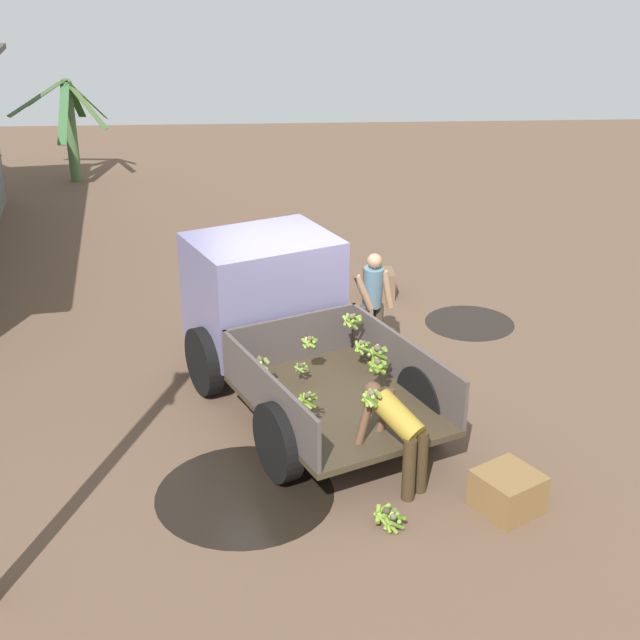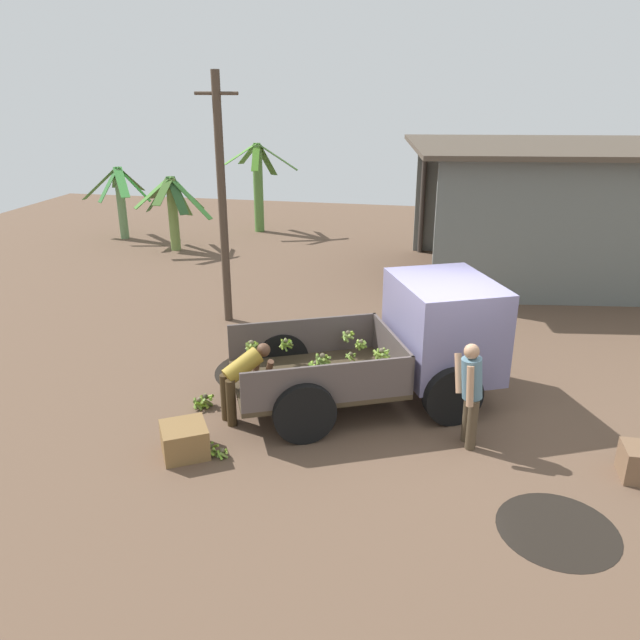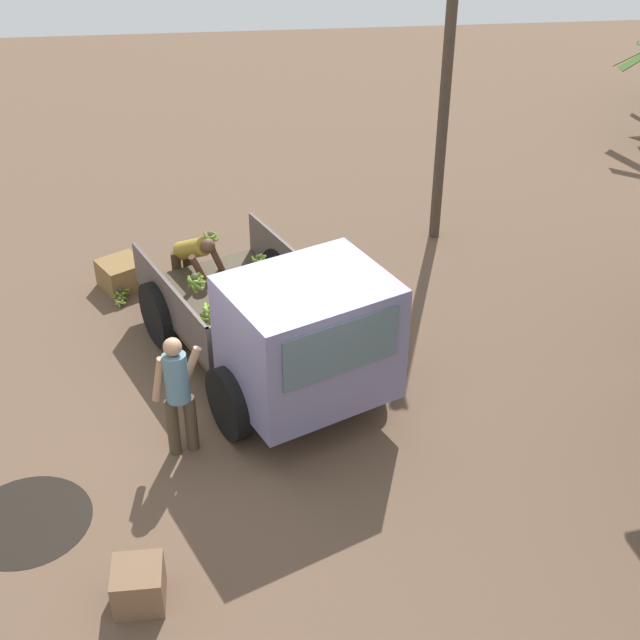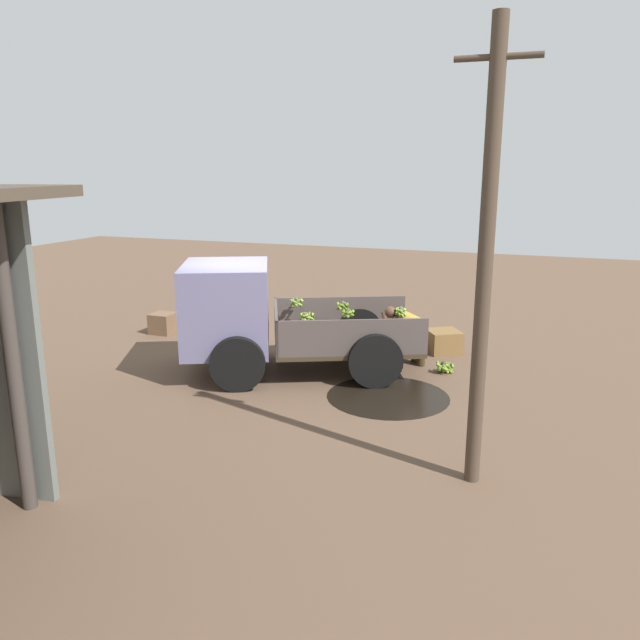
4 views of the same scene
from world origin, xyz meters
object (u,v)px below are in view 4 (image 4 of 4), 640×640
(person_worker_loading, at_px, (408,329))
(banana_bunch_on_ground_2, at_px, (416,345))
(person_foreground_visitor, at_px, (245,306))
(utility_pole, at_px, (485,261))
(banana_bunch_on_ground_3, at_px, (443,367))
(wooden_crate_0, at_px, (443,341))
(banana_bunch_on_ground_1, at_px, (448,367))
(cargo_truck, at_px, (249,315))
(wooden_crate_1, at_px, (163,323))
(banana_bunch_on_ground_0, at_px, (425,345))

(person_worker_loading, xyz_separation_m, banana_bunch_on_ground_2, (0.06, -1.16, -0.66))
(person_foreground_visitor, bearing_deg, utility_pole, -54.44)
(banana_bunch_on_ground_3, height_order, wooden_crate_0, wooden_crate_0)
(banana_bunch_on_ground_1, bearing_deg, banana_bunch_on_ground_2, -56.35)
(banana_bunch_on_ground_3, bearing_deg, cargo_truck, 18.28)
(cargo_truck, relative_size, utility_pole, 0.89)
(banana_bunch_on_ground_2, bearing_deg, utility_pole, 108.47)
(cargo_truck, relative_size, banana_bunch_on_ground_2, 24.73)
(person_worker_loading, distance_m, banana_bunch_on_ground_1, 1.04)
(utility_pole, bearing_deg, banana_bunch_on_ground_3, -75.91)
(utility_pole, bearing_deg, wooden_crate_1, -31.69)
(banana_bunch_on_ground_1, height_order, banana_bunch_on_ground_2, banana_bunch_on_ground_1)
(cargo_truck, xyz_separation_m, banana_bunch_on_ground_0, (-2.79, -2.50, -0.97))
(person_worker_loading, bearing_deg, cargo_truck, -16.70)
(wooden_crate_1, bearing_deg, person_worker_loading, 175.34)
(wooden_crate_0, relative_size, wooden_crate_1, 1.24)
(utility_pole, relative_size, person_foreground_visitor, 3.26)
(cargo_truck, bearing_deg, person_worker_loading, -177.89)
(banana_bunch_on_ground_0, height_order, banana_bunch_on_ground_3, banana_bunch_on_ground_3)
(cargo_truck, distance_m, wooden_crate_1, 3.71)
(person_worker_loading, relative_size, banana_bunch_on_ground_1, 4.59)
(person_worker_loading, height_order, banana_bunch_on_ground_1, person_worker_loading)
(cargo_truck, bearing_deg, banana_bunch_on_ground_2, -160.77)
(banana_bunch_on_ground_2, relative_size, wooden_crate_0, 0.30)
(person_worker_loading, xyz_separation_m, wooden_crate_0, (-0.51, -1.16, -0.51))
(person_worker_loading, bearing_deg, banana_bunch_on_ground_1, 126.69)
(person_foreground_visitor, bearing_deg, person_worker_loading, -16.67)
(utility_pole, relative_size, banana_bunch_on_ground_2, 27.90)
(banana_bunch_on_ground_0, distance_m, banana_bunch_on_ground_1, 1.47)
(banana_bunch_on_ground_1, distance_m, banana_bunch_on_ground_3, 0.11)
(person_worker_loading, bearing_deg, wooden_crate_0, -157.09)
(banana_bunch_on_ground_1, bearing_deg, banana_bunch_on_ground_0, -62.24)
(cargo_truck, height_order, banana_bunch_on_ground_1, cargo_truck)
(utility_pole, height_order, banana_bunch_on_ground_1, utility_pole)
(wooden_crate_1, bearing_deg, person_foreground_visitor, 170.70)
(person_foreground_visitor, distance_m, banana_bunch_on_ground_3, 4.29)
(person_worker_loading, xyz_separation_m, banana_bunch_on_ground_1, (-0.81, 0.14, -0.64))
(cargo_truck, distance_m, utility_pole, 5.46)
(utility_pole, xyz_separation_m, person_foreground_visitor, (5.20, -4.25, -1.80))
(banana_bunch_on_ground_1, bearing_deg, person_foreground_visitor, -3.14)
(banana_bunch_on_ground_0, relative_size, wooden_crate_0, 0.41)
(banana_bunch_on_ground_1, bearing_deg, banana_bunch_on_ground_3, 43.61)
(banana_bunch_on_ground_2, bearing_deg, banana_bunch_on_ground_0, 179.06)
(wooden_crate_0, bearing_deg, banana_bunch_on_ground_1, 102.94)
(person_foreground_visitor, xyz_separation_m, banana_bunch_on_ground_1, (-4.29, 0.24, -0.80))
(person_worker_loading, height_order, wooden_crate_0, person_worker_loading)
(banana_bunch_on_ground_2, distance_m, wooden_crate_0, 0.59)
(banana_bunch_on_ground_0, height_order, wooden_crate_0, wooden_crate_0)
(person_worker_loading, height_order, banana_bunch_on_ground_0, person_worker_loading)
(person_worker_loading, distance_m, wooden_crate_0, 1.37)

